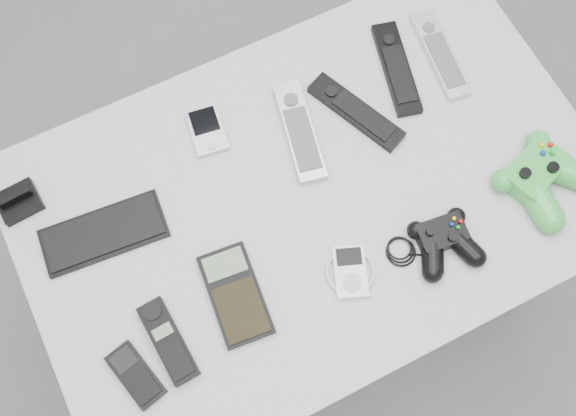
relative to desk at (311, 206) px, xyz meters
name	(u,v)px	position (x,y,z in m)	size (l,w,h in m)	color
floor	(307,317)	(-0.03, -0.09, -0.66)	(3.50, 3.50, 0.00)	slate
desk	(311,206)	(0.00, 0.00, 0.00)	(1.07, 0.69, 0.72)	#9C9C9E
pda_keyboard	(104,233)	(-0.37, 0.10, 0.07)	(0.22, 0.09, 0.01)	black
dock_bracket	(17,200)	(-0.49, 0.23, 0.08)	(0.07, 0.06, 0.04)	black
pda	(207,131)	(-0.12, 0.20, 0.07)	(0.06, 0.10, 0.02)	#AFAEB6
remote_silver_a	(299,131)	(0.04, 0.12, 0.07)	(0.05, 0.21, 0.02)	#AFAEB6
remote_black_a	(356,112)	(0.15, 0.11, 0.07)	(0.05, 0.21, 0.02)	black
remote_black_b	(397,68)	(0.27, 0.16, 0.07)	(0.05, 0.21, 0.02)	black
remote_silver_b	(440,54)	(0.36, 0.15, 0.07)	(0.05, 0.20, 0.02)	silver
mobile_phone	(135,375)	(-0.41, -0.16, 0.07)	(0.05, 0.11, 0.02)	black
cordless_handset	(168,341)	(-0.34, -0.13, 0.07)	(0.05, 0.15, 0.02)	black
calculator	(235,295)	(-0.21, -0.11, 0.07)	(0.09, 0.17, 0.02)	black
mp3_player	(350,272)	(-0.01, -0.16, 0.07)	(0.09, 0.09, 0.02)	white
controller_black	(444,240)	(0.17, -0.19, 0.08)	(0.21, 0.13, 0.04)	black
controller_green	(542,176)	(0.39, -0.16, 0.09)	(0.16, 0.17, 0.06)	#268E39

